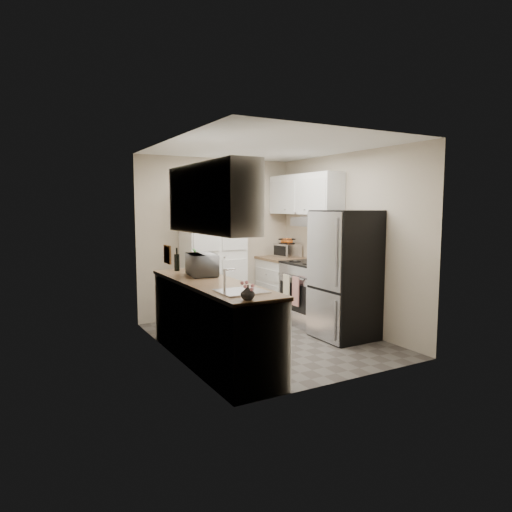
# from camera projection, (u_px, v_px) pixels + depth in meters

# --- Properties ---
(ground) EXTENTS (3.20, 3.20, 0.00)m
(ground) POSITION_uv_depth(u_px,v_px,m) (268.00, 340.00, 6.01)
(ground) COLOR #56514C
(ground) RESTS_ON ground
(room_shell) EXTENTS (2.64, 3.24, 2.52)m
(room_shell) POSITION_uv_depth(u_px,v_px,m) (268.00, 216.00, 5.82)
(room_shell) COLOR beige
(room_shell) RESTS_ON ground
(pantry_cabinet) EXTENTS (0.90, 0.55, 2.00)m
(pantry_cabinet) POSITION_uv_depth(u_px,v_px,m) (213.00, 256.00, 6.95)
(pantry_cabinet) COLOR white
(pantry_cabinet) RESTS_ON ground
(base_cabinet_left) EXTENTS (0.60, 2.30, 0.88)m
(base_cabinet_left) POSITION_uv_depth(u_px,v_px,m) (212.00, 324.00, 5.11)
(base_cabinet_left) COLOR white
(base_cabinet_left) RESTS_ON ground
(countertop_left) EXTENTS (0.63, 2.33, 0.04)m
(countertop_left) POSITION_uv_depth(u_px,v_px,m) (212.00, 283.00, 5.06)
(countertop_left) COLOR #846647
(countertop_left) RESTS_ON base_cabinet_left
(base_cabinet_right) EXTENTS (0.60, 0.80, 0.88)m
(base_cabinet_right) POSITION_uv_depth(u_px,v_px,m) (283.00, 286.00, 7.48)
(base_cabinet_right) COLOR white
(base_cabinet_right) RESTS_ON ground
(countertop_right) EXTENTS (0.63, 0.83, 0.04)m
(countertop_right) POSITION_uv_depth(u_px,v_px,m) (283.00, 259.00, 7.43)
(countertop_right) COLOR #846647
(countertop_right) RESTS_ON base_cabinet_right
(electric_range) EXTENTS (0.71, 0.78, 1.13)m
(electric_range) POSITION_uv_depth(u_px,v_px,m) (311.00, 292.00, 6.77)
(electric_range) COLOR #B7B7BC
(electric_range) RESTS_ON ground
(refrigerator) EXTENTS (0.70, 0.72, 1.70)m
(refrigerator) POSITION_uv_depth(u_px,v_px,m) (345.00, 275.00, 6.02)
(refrigerator) COLOR #B7B7BC
(refrigerator) RESTS_ON ground
(microwave) EXTENTS (0.39, 0.52, 0.26)m
(microwave) POSITION_uv_depth(u_px,v_px,m) (202.00, 265.00, 5.48)
(microwave) COLOR silver
(microwave) RESTS_ON countertop_left
(wine_bottle) EXTENTS (0.07, 0.07, 0.27)m
(wine_bottle) POSITION_uv_depth(u_px,v_px,m) (177.00, 260.00, 5.88)
(wine_bottle) COLOR black
(wine_bottle) RESTS_ON countertop_left
(flower_vase) EXTENTS (0.15, 0.15, 0.13)m
(flower_vase) POSITION_uv_depth(u_px,v_px,m) (248.00, 293.00, 4.06)
(flower_vase) COLOR silver
(flower_vase) RESTS_ON countertop_left
(cutting_board) EXTENTS (0.07, 0.22, 0.28)m
(cutting_board) POSITION_uv_depth(u_px,v_px,m) (196.00, 260.00, 5.93)
(cutting_board) COLOR green
(cutting_board) RESTS_ON countertop_left
(toaster_oven) EXTENTS (0.34, 0.41, 0.22)m
(toaster_oven) POSITION_uv_depth(u_px,v_px,m) (288.00, 250.00, 7.49)
(toaster_oven) COLOR silver
(toaster_oven) RESTS_ON countertop_right
(fruit_basket) EXTENTS (0.37, 0.37, 0.12)m
(fruit_basket) POSITION_uv_depth(u_px,v_px,m) (287.00, 240.00, 7.48)
(fruit_basket) COLOR orange
(fruit_basket) RESTS_ON toaster_oven
(kitchen_mat) EXTENTS (0.69, 0.93, 0.01)m
(kitchen_mat) POSITION_uv_depth(u_px,v_px,m) (256.00, 329.00, 6.50)
(kitchen_mat) COLOR beige
(kitchen_mat) RESTS_ON ground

